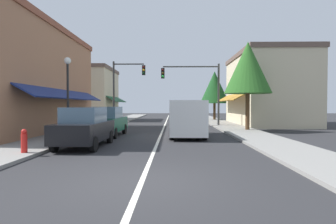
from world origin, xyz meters
The scene contains 16 objects.
ground_plane centered at (0.00, 18.00, 0.00)m, with size 80.00×80.00×0.00m, color #28282B.
sidewalk_left centered at (-5.50, 18.00, 0.06)m, with size 2.60×56.00×0.12m, color gray.
sidewalk_right centered at (5.50, 18.00, 0.06)m, with size 2.60×56.00×0.12m, color gray.
lane_center_stripe centered at (0.00, 18.00, 0.00)m, with size 0.14×52.00×0.01m, color silver.
storefront_left_block centered at (-9.27, 12.00, 3.61)m, with size 6.26×14.20×7.22m.
storefront_right_block centered at (9.71, 20.00, 3.37)m, with size 7.14×10.20×6.73m.
storefront_far_left centered at (-8.97, 28.00, 3.24)m, with size 5.67×8.20×6.48m.
parked_car_nearest_left centered at (-3.15, 5.55, 0.88)m, with size 1.83×4.12×1.77m.
parked_car_second_left centered at (-3.23, 10.03, 0.88)m, with size 1.87×4.15×1.77m.
van_in_lane centered at (1.60, 9.77, 1.15)m, with size 2.05×5.20×2.12m.
traffic_signal_mast_arm centered at (2.99, 18.01, 3.78)m, with size 5.17×0.50×5.52m.
traffic_signal_left_corner centered at (-3.84, 19.38, 3.91)m, with size 3.09×0.50×5.96m.
street_lamp_left_near centered at (-4.82, 7.99, 3.00)m, with size 0.36×0.36×4.40m.
tree_right_near centered at (6.08, 13.24, 4.51)m, with size 3.34×3.34×6.37m.
tree_right_far centered at (5.80, 27.23, 4.01)m, with size 3.51×3.51×5.96m.
fire_hydrant centered at (-4.71, 3.38, 0.55)m, with size 0.22×0.22×0.87m.
Camera 1 is at (0.77, -6.78, 1.87)m, focal length 29.96 mm.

